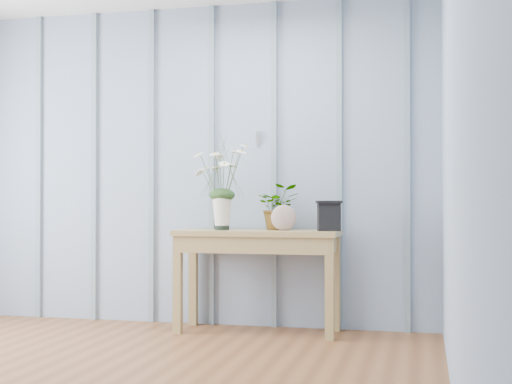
% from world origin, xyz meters
% --- Properties ---
extents(room_shell, '(4.00, 4.50, 2.50)m').
position_xyz_m(room_shell, '(0.00, 0.92, 1.99)').
color(room_shell, '#8FA0B8').
rests_on(room_shell, ground).
extents(sideboard, '(1.20, 0.45, 0.75)m').
position_xyz_m(sideboard, '(0.67, 1.99, 0.64)').
color(sideboard, olive).
rests_on(sideboard, ground).
extents(daisy_vase, '(0.47, 0.36, 0.67)m').
position_xyz_m(daisy_vase, '(0.41, 1.96, 1.17)').
color(daisy_vase, black).
rests_on(daisy_vase, sideboard).
extents(spider_plant, '(0.37, 0.34, 0.34)m').
position_xyz_m(spider_plant, '(0.81, 2.11, 0.92)').
color(spider_plant, '#1B3916').
rests_on(spider_plant, sideboard).
extents(felt_disc_vessel, '(0.19, 0.11, 0.19)m').
position_xyz_m(felt_disc_vessel, '(0.87, 1.98, 0.84)').
color(felt_disc_vessel, '#874F55').
rests_on(felt_disc_vessel, sideboard).
extents(carved_box, '(0.21, 0.18, 0.22)m').
position_xyz_m(carved_box, '(1.20, 1.97, 0.86)').
color(carved_box, black).
rests_on(carved_box, sideboard).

